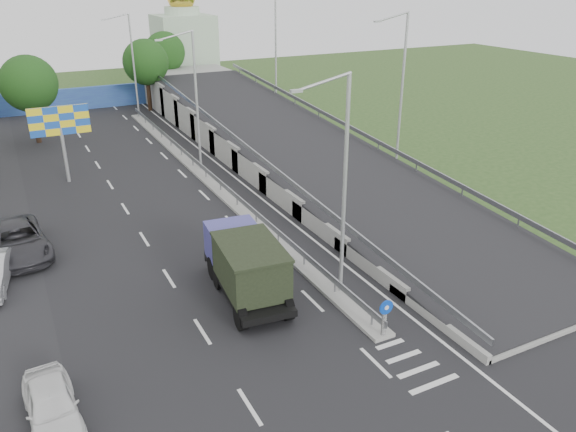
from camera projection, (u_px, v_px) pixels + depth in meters
ground at (417, 369)px, 21.38m from camera, size 160.00×160.00×0.00m
road_surface at (183, 205)px, 36.47m from camera, size 26.00×90.00×0.04m
median at (206, 178)px, 40.95m from camera, size 1.00×44.00×0.20m
overpass_ramp at (297, 143)px, 43.42m from camera, size 10.00×50.00×3.50m
median_guardrail at (206, 170)px, 40.69m from camera, size 0.09×44.00×0.71m
sign_bollard at (385, 317)px, 22.74m from camera, size 0.64×0.23×1.67m
lamp_post_near at (341, 178)px, 24.01m from camera, size 2.74×0.18×10.08m
lamp_post_mid at (194, 95)px, 40.36m from camera, size 2.74×0.18×10.08m
lamp_post_far at (131, 60)px, 56.71m from camera, size 2.74×0.18×10.08m
blue_wall at (86, 98)px, 61.74m from camera, size 30.00×0.50×2.40m
church at (184, 45)px, 72.47m from camera, size 7.00×7.00×13.80m
billboard at (60, 125)px, 38.85m from camera, size 4.00×0.24×5.50m
tree_left_mid at (29, 84)px, 47.85m from camera, size 4.80×4.80×7.60m
tree_median_far at (146, 62)px, 59.38m from camera, size 4.80×4.80×7.60m
tree_ramp_far at (165, 52)px, 66.77m from camera, size 4.80×4.80×7.60m
dump_truck at (245, 263)px, 25.73m from camera, size 3.10×6.87×2.94m
parked_car_a at (52, 405)px, 18.61m from camera, size 1.84×4.13×1.38m
parked_car_c at (18, 241)px, 29.75m from camera, size 3.41×6.24×1.66m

